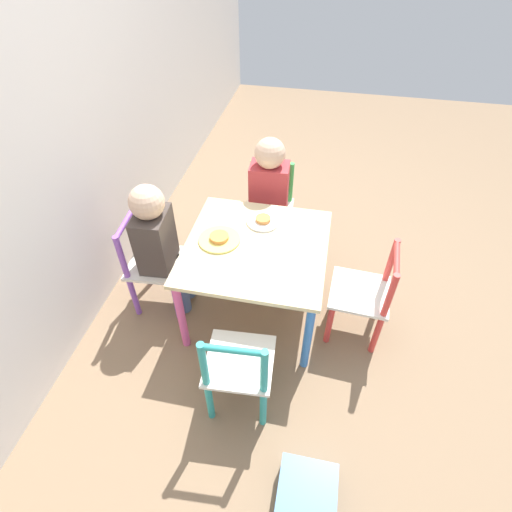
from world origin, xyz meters
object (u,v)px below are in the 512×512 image
child_back (159,240)px  child_right (269,191)px  chair_teal (239,369)px  chair_green (269,210)px  plate_back (219,239)px  kids_table (256,255)px  plate_right (263,221)px  chair_red (365,295)px  chair_purple (153,265)px

child_back → child_right: bearing=-45.7°
chair_teal → child_back: child_back is taller
chair_green → child_right: size_ratio=0.72×
plate_back → child_right: bearing=-18.0°
chair_teal → child_back: size_ratio=0.73×
kids_table → plate_right: (0.17, 0.00, 0.07)m
chair_green → plate_right: chair_green is taller
chair_green → chair_red: (-0.54, -0.53, 0.00)m
kids_table → chair_red: 0.52m
child_right → plate_right: child_right is taller
kids_table → child_back: (-0.04, 0.44, 0.04)m
kids_table → chair_teal: chair_teal is taller
chair_red → plate_back: 0.70m
child_right → child_back: bearing=-134.2°
plate_back → chair_red: bearing=-92.7°
kids_table → chair_red: chair_red is taller
plate_right → chair_red: bearing=-111.5°
chair_purple → chair_teal: size_ratio=1.00×
chair_teal → chair_red: 0.67m
child_back → plate_back: size_ratio=3.74×
chair_teal → plate_back: size_ratio=2.72×
chair_green → chair_purple: 0.73m
chair_teal → chair_purple: bearing=-44.8°
chair_red → child_back: 0.97m
child_right → plate_right: 0.28m
chair_green → chair_teal: same height
chair_purple → child_right: (0.49, -0.48, 0.17)m
chair_red → kids_table: bearing=-90.0°
kids_table → plate_back: (0.00, 0.17, 0.07)m
chair_green → child_back: bearing=-130.6°
child_right → plate_right: bearing=-88.2°
chair_green → plate_back: bearing=-108.6°
plate_right → plate_back: (-0.17, 0.17, 0.00)m
chair_purple → child_back: size_ratio=0.73×
chair_purple → plate_right: size_ratio=3.28×
child_back → plate_right: size_ratio=4.50×
chair_teal → chair_red: size_ratio=1.00×
kids_table → chair_teal: size_ratio=1.22×
chair_green → chair_purple: bearing=-134.2°
kids_table → plate_back: 0.18m
chair_teal → chair_red: bearing=-138.8°
chair_red → plate_back: bearing=-89.1°
child_right → plate_back: 0.47m
child_back → plate_right: child_back is taller
chair_teal → plate_right: (0.67, 0.04, 0.19)m
chair_green → child_right: 0.18m
kids_table → chair_purple: size_ratio=1.22×
chair_teal → kids_table: bearing=-90.0°
chair_teal → plate_right: size_ratio=3.28×
chair_purple → plate_right: 0.58m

